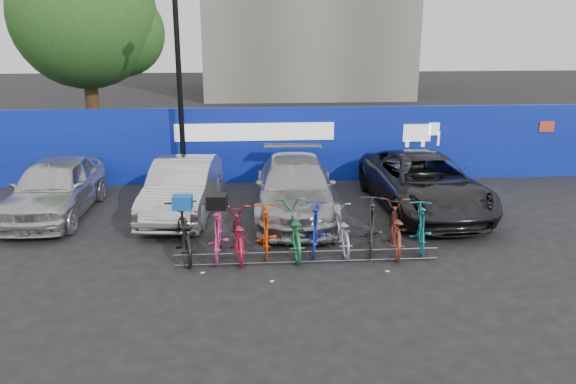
{
  "coord_description": "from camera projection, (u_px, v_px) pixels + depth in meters",
  "views": [
    {
      "loc": [
        -1.21,
        -11.53,
        4.87
      ],
      "look_at": [
        -0.23,
        2.0,
        0.83
      ],
      "focal_mm": 35.0,
      "sensor_mm": 36.0,
      "label": 1
    }
  ],
  "objects": [
    {
      "name": "cargo_crate",
      "position": [
        182.0,
        202.0,
        12.01
      ],
      "size": [
        0.42,
        0.33,
        0.29
      ],
      "primitive_type": "cube",
      "rotation": [
        0.0,
        0.0,
        -0.04
      ],
      "color": "#0E4AA9",
      "rests_on": "bike_0"
    },
    {
      "name": "bike_rack",
      "position": [
        308.0,
        257.0,
        11.87
      ],
      "size": [
        5.6,
        0.03,
        0.3
      ],
      "color": "#595B60",
      "rests_on": "ground"
    },
    {
      "name": "bike_0",
      "position": [
        184.0,
        232.0,
        12.21
      ],
      "size": [
        1.13,
        2.16,
        1.08
      ],
      "primitive_type": "imported",
      "rotation": [
        0.0,
        0.0,
        3.35
      ],
      "color": "black",
      "rests_on": "ground"
    },
    {
      "name": "bike_7",
      "position": [
        371.0,
        224.0,
        12.6
      ],
      "size": [
        0.93,
        1.99,
        1.15
      ],
      "primitive_type": "imported",
      "rotation": [
        0.0,
        0.0,
        2.93
      ],
      "color": "#232325",
      "rests_on": "ground"
    },
    {
      "name": "tree",
      "position": [
        91.0,
        19.0,
        20.19
      ],
      "size": [
        5.4,
        5.2,
        7.8
      ],
      "color": "#382314",
      "rests_on": "ground"
    },
    {
      "name": "cargo_topcase",
      "position": [
        217.0,
        202.0,
        12.01
      ],
      "size": [
        0.46,
        0.42,
        0.31
      ],
      "primitive_type": "cube",
      "rotation": [
        0.0,
        0.0,
        -0.11
      ],
      "color": "black",
      "rests_on": "bike_1"
    },
    {
      "name": "car_3",
      "position": [
        424.0,
        183.0,
        15.22
      ],
      "size": [
        2.73,
        5.53,
        1.51
      ],
      "primitive_type": "imported",
      "rotation": [
        0.0,
        0.0,
        0.04
      ],
      "color": "black",
      "rests_on": "ground"
    },
    {
      "name": "car_2",
      "position": [
        295.0,
        188.0,
        14.86
      ],
      "size": [
        2.32,
        5.18,
        1.47
      ],
      "primitive_type": "imported",
      "rotation": [
        0.0,
        0.0,
        -0.05
      ],
      "color": "#A1A1A5",
      "rests_on": "ground"
    },
    {
      "name": "bike_8",
      "position": [
        395.0,
        228.0,
        12.54
      ],
      "size": [
        1.04,
        2.09,
        1.05
      ],
      "primitive_type": "imported",
      "rotation": [
        0.0,
        0.0,
        2.97
      ],
      "color": "maroon",
      "rests_on": "ground"
    },
    {
      "name": "bike_9",
      "position": [
        421.0,
        226.0,
        12.65
      ],
      "size": [
        0.84,
        1.79,
        1.04
      ],
      "primitive_type": "imported",
      "rotation": [
        0.0,
        0.0,
        2.93
      ],
      "color": "#146E70",
      "rests_on": "ground"
    },
    {
      "name": "bike_6",
      "position": [
        341.0,
        230.0,
        12.58
      ],
      "size": [
        0.66,
        1.79,
        0.93
      ],
      "primitive_type": "imported",
      "rotation": [
        0.0,
        0.0,
        3.16
      ],
      "color": "#9B9FA2",
      "rests_on": "ground"
    },
    {
      "name": "bike_2",
      "position": [
        238.0,
        234.0,
        12.25
      ],
      "size": [
        0.8,
        1.91,
        0.98
      ],
      "primitive_type": "imported",
      "rotation": [
        0.0,
        0.0,
        3.22
      ],
      "color": "#B01633",
      "rests_on": "ground"
    },
    {
      "name": "hoarding",
      "position": [
        287.0,
        145.0,
        17.88
      ],
      "size": [
        22.0,
        0.18,
        2.4
      ],
      "color": "#0B1B99",
      "rests_on": "ground"
    },
    {
      "name": "lamppost",
      "position": [
        179.0,
        82.0,
        16.5
      ],
      "size": [
        0.25,
        0.5,
        6.11
      ],
      "color": "black",
      "rests_on": "ground"
    },
    {
      "name": "bike_1",
      "position": [
        218.0,
        232.0,
        12.21
      ],
      "size": [
        0.53,
        1.81,
        1.09
      ],
      "primitive_type": "imported",
      "rotation": [
        0.0,
        0.0,
        3.13
      ],
      "color": "#C5347F",
      "rests_on": "ground"
    },
    {
      "name": "bike_3",
      "position": [
        266.0,
        230.0,
        12.4
      ],
      "size": [
        0.52,
        1.77,
        1.06
      ],
      "primitive_type": "imported",
      "rotation": [
        0.0,
        0.0,
        3.13
      ],
      "color": "#E33D04",
      "rests_on": "ground"
    },
    {
      "name": "car_1",
      "position": [
        183.0,
        188.0,
        14.87
      ],
      "size": [
        1.95,
        4.56,
        1.46
      ],
      "primitive_type": "imported",
      "rotation": [
        0.0,
        0.0,
        -0.09
      ],
      "color": "#A9A8AE",
      "rests_on": "ground"
    },
    {
      "name": "car_0",
      "position": [
        55.0,
        187.0,
        14.75
      ],
      "size": [
        1.9,
        4.55,
        1.54
      ],
      "primitive_type": "imported",
      "rotation": [
        0.0,
        0.0,
        -0.02
      ],
      "color": "#B8B7BC",
      "rests_on": "ground"
    },
    {
      "name": "bike_4",
      "position": [
        293.0,
        229.0,
        12.41
      ],
      "size": [
        0.81,
        2.09,
        1.08
      ],
      "primitive_type": "imported",
      "rotation": [
        0.0,
        0.0,
        3.19
      ],
      "color": "#1B6D3F",
      "rests_on": "ground"
    },
    {
      "name": "bike_5",
      "position": [
        316.0,
        227.0,
        12.53
      ],
      "size": [
        0.81,
        1.85,
        1.07
      ],
      "primitive_type": "imported",
      "rotation": [
        0.0,
        0.0,
        2.97
      ],
      "color": "#1320A1",
      "rests_on": "ground"
    },
    {
      "name": "ground",
      "position": [
        305.0,
        253.0,
        12.49
      ],
      "size": [
        100.0,
        100.0,
        0.0
      ],
      "primitive_type": "plane",
      "color": "black",
      "rests_on": "ground"
    }
  ]
}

